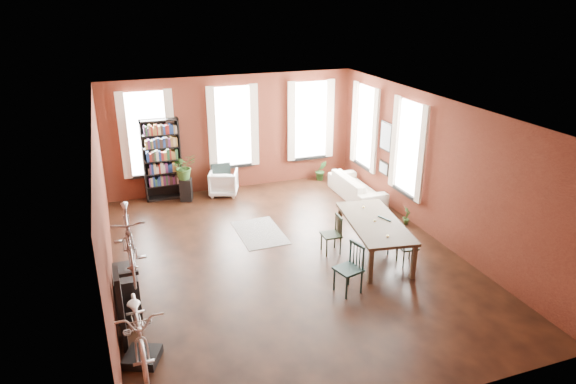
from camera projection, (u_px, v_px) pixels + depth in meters
name	position (u px, v px, depth m)	size (l,w,h in m)	color
room	(288.00, 152.00, 10.74)	(9.00, 9.04, 3.22)	black
dining_table	(374.00, 238.00, 10.89)	(1.05, 2.31, 0.79)	#483B2B
dining_chair_a	(348.00, 269.00, 9.50)	(0.44, 0.44, 0.96)	#183534
dining_chair_b	(331.00, 235.00, 10.99)	(0.39, 0.39, 0.84)	black
dining_chair_c	(407.00, 247.00, 10.54)	(0.36, 0.36, 0.78)	black
dining_chair_d	(388.00, 233.00, 11.09)	(0.37, 0.37, 0.81)	#1B3C3D
bookshelf	(162.00, 160.00, 13.64)	(1.00, 0.32, 2.20)	black
white_armchair	(224.00, 181.00, 14.16)	(0.74, 0.69, 0.76)	white
cream_sofa	(357.00, 183.00, 13.95)	(2.08, 0.61, 0.81)	beige
striped_rug	(260.00, 233.00, 12.02)	(1.00, 1.60, 0.01)	black
bike_trainer	(143.00, 357.00, 7.84)	(0.50, 0.50, 0.14)	black
bike_wall_rack	(121.00, 309.00, 8.02)	(0.16, 0.60, 1.30)	black
console_table	(127.00, 292.00, 8.94)	(0.40, 0.80, 0.80)	black
plant_stand	(186.00, 190.00, 13.79)	(0.30, 0.30, 0.61)	black
plant_by_sofa	(321.00, 176.00, 15.32)	(0.34, 0.61, 0.27)	#245020
plant_small	(406.00, 221.00, 12.44)	(0.24, 0.46, 0.17)	#2F5321
bicycle_floor	(136.00, 300.00, 7.46)	(0.66, 1.00, 1.90)	silver
bicycle_hung	(127.00, 221.00, 7.55)	(0.47, 1.00, 1.66)	#A5A8AD
plant_on_stand	(184.00, 169.00, 13.61)	(0.62, 0.69, 0.54)	#346127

